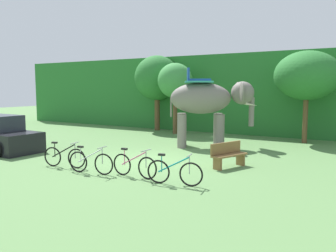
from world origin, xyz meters
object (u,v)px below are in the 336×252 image
(elephant, at_px, (208,101))
(bike_teal, at_px, (174,172))
(tree_left, at_px, (307,76))
(bike_black, at_px, (64,157))
(bike_white, at_px, (91,162))
(tree_center_right, at_px, (175,81))
(wooden_bench, at_px, (228,154))
(bike_pink, at_px, (134,165))
(tree_far_left, at_px, (157,78))

(elephant, height_order, bike_teal, elephant)
(tree_left, relative_size, bike_black, 2.81)
(bike_white, relative_size, bike_teal, 1.01)
(tree_center_right, distance_m, bike_teal, 11.90)
(tree_left, bearing_deg, bike_white, -115.32)
(tree_left, height_order, bike_teal, tree_left)
(tree_left, relative_size, elephant, 1.16)
(tree_left, height_order, wooden_bench, tree_left)
(bike_pink, distance_m, wooden_bench, 3.51)
(bike_teal, bearing_deg, tree_far_left, 124.48)
(elephant, relative_size, wooden_bench, 2.65)
(tree_left, relative_size, wooden_bench, 3.06)
(tree_center_right, relative_size, bike_white, 2.57)
(elephant, bearing_deg, bike_black, -110.82)
(wooden_bench, bearing_deg, bike_white, -138.30)
(tree_center_right, distance_m, bike_white, 11.00)
(elephant, relative_size, bike_black, 2.43)
(tree_left, bearing_deg, bike_teal, -100.59)
(tree_left, distance_m, bike_pink, 11.19)
(bike_black, distance_m, bike_pink, 2.98)
(bike_white, distance_m, bike_teal, 3.07)
(tree_left, distance_m, bike_teal, 10.93)
(tree_far_left, distance_m, tree_center_right, 2.25)
(elephant, relative_size, bike_pink, 2.39)
(tree_far_left, xyz_separation_m, bike_black, (3.12, -11.13, -3.11))
(bike_black, relative_size, bike_pink, 0.98)
(tree_center_right, distance_m, bike_black, 10.55)
(bike_pink, bearing_deg, tree_center_right, 112.51)
(bike_teal, bearing_deg, elephant, 106.30)
(tree_far_left, relative_size, bike_white, 2.94)
(bike_teal, xyz_separation_m, wooden_bench, (0.53, 2.97, 0.09))
(tree_left, height_order, bike_white, tree_left)
(bike_pink, bearing_deg, elephant, 93.70)
(tree_left, bearing_deg, elephant, -137.04)
(bike_white, distance_m, wooden_bench, 4.80)
(tree_left, xyz_separation_m, elephant, (-3.89, -3.62, -1.26))
(tree_center_right, height_order, tree_left, tree_left)
(tree_left, relative_size, bike_teal, 2.80)
(elephant, distance_m, bike_pink, 6.83)
(bike_black, distance_m, bike_teal, 4.51)
(bike_black, relative_size, wooden_bench, 1.09)
(tree_far_left, xyz_separation_m, bike_pink, (6.10, -10.99, -3.11))
(bike_black, height_order, bike_white, same)
(wooden_bench, bearing_deg, bike_pink, -125.92)
(wooden_bench, bearing_deg, tree_center_right, 131.05)
(tree_center_right, distance_m, wooden_bench, 9.81)
(tree_far_left, height_order, wooden_bench, tree_far_left)
(tree_far_left, height_order, bike_black, tree_far_left)
(elephant, height_order, bike_white, elephant)
(tree_center_right, relative_size, bike_pink, 2.56)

